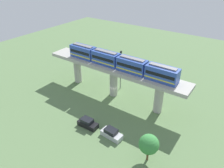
{
  "coord_description": "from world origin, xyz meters",
  "views": [
    {
      "loc": [
        -36.88,
        -25.23,
        28.85
      ],
      "look_at": [
        -2.5,
        -1.27,
        4.63
      ],
      "focal_mm": 34.47,
      "sensor_mm": 36.0,
      "label": 1
    }
  ],
  "objects_px": {
    "train": "(118,61)",
    "parked_car_black": "(88,123)",
    "signal_post": "(121,69)",
    "tree_near_viaduct": "(149,144)",
    "parked_car_silver": "(111,134)"
  },
  "relations": [
    {
      "from": "train",
      "to": "parked_car_black",
      "type": "distance_m",
      "value": 15.19
    },
    {
      "from": "train",
      "to": "parked_car_black",
      "type": "xyz_separation_m",
      "value": [
        -12.54,
        -1.11,
        -8.5
      ]
    },
    {
      "from": "train",
      "to": "tree_near_viaduct",
      "type": "xyz_separation_m",
      "value": [
        -13.25,
        -14.63,
        -5.78
      ]
    },
    {
      "from": "parked_car_black",
      "to": "signal_post",
      "type": "relative_size",
      "value": 0.41
    },
    {
      "from": "parked_car_black",
      "to": "signal_post",
      "type": "xyz_separation_m",
      "value": [
        15.94,
        2.63,
        4.94
      ]
    },
    {
      "from": "train",
      "to": "parked_car_black",
      "type": "height_order",
      "value": "train"
    },
    {
      "from": "train",
      "to": "parked_car_silver",
      "type": "xyz_separation_m",
      "value": [
        -12.25,
        -6.68,
        -8.5
      ]
    },
    {
      "from": "parked_car_black",
      "to": "tree_near_viaduct",
      "type": "height_order",
      "value": "tree_near_viaduct"
    },
    {
      "from": "train",
      "to": "parked_car_silver",
      "type": "height_order",
      "value": "train"
    },
    {
      "from": "parked_car_black",
      "to": "parked_car_silver",
      "type": "distance_m",
      "value": 5.58
    },
    {
      "from": "train",
      "to": "signal_post",
      "type": "xyz_separation_m",
      "value": [
        3.4,
        1.53,
        -3.56
      ]
    },
    {
      "from": "train",
      "to": "signal_post",
      "type": "bearing_deg",
      "value": 24.18
    },
    {
      "from": "parked_car_silver",
      "to": "parked_car_black",
      "type": "bearing_deg",
      "value": 96.92
    },
    {
      "from": "signal_post",
      "to": "parked_car_black",
      "type": "bearing_deg",
      "value": -170.62
    },
    {
      "from": "parked_car_silver",
      "to": "tree_near_viaduct",
      "type": "relative_size",
      "value": 0.84
    }
  ]
}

